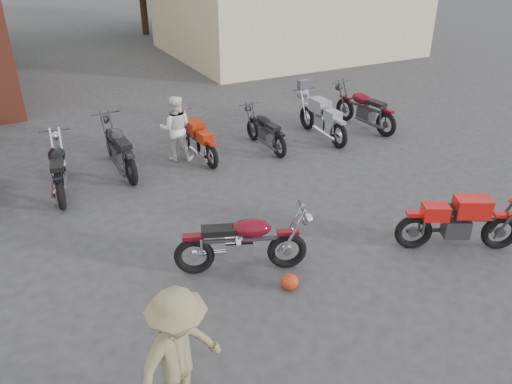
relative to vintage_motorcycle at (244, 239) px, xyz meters
name	(u,v)px	position (x,y,z in m)	size (l,w,h in m)	color
ground	(301,284)	(0.62, -0.75, -0.59)	(90.00, 90.00, 0.00)	#303032
stucco_building	(286,11)	(9.12, 14.25, 1.16)	(10.00, 8.00, 3.50)	#C5B78D
vintage_motorcycle	(244,239)	(0.00, 0.00, 0.00)	(2.03, 0.67, 1.18)	#580B16
sportbike	(462,219)	(3.51, -1.12, 0.00)	(2.02, 0.67, 1.17)	red
helmet	(290,282)	(0.41, -0.74, -0.46)	(0.27, 0.27, 0.25)	#AD2C12
person_light	(176,129)	(0.55, 4.70, 0.19)	(0.75, 0.59, 1.55)	white
person_tan	(180,359)	(-1.79, -2.14, 0.28)	(1.12, 0.64, 1.73)	olive
row_bike_2	(58,166)	(-2.16, 4.21, 0.00)	(2.03, 0.67, 1.18)	black
row_bike_3	(119,146)	(-0.80, 4.67, 0.03)	(2.12, 0.70, 1.23)	#232325
row_bike_4	(197,137)	(1.01, 4.56, -0.05)	(1.87, 0.62, 1.08)	#AE270E
row_bike_5	(265,128)	(2.73, 4.36, -0.06)	(1.80, 0.60, 1.05)	black
row_bike_6	(322,116)	(4.39, 4.31, 0.02)	(2.09, 0.69, 1.21)	#8F939C
row_bike_7	(364,106)	(5.84, 4.40, 0.03)	(2.12, 0.70, 1.23)	#590B16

